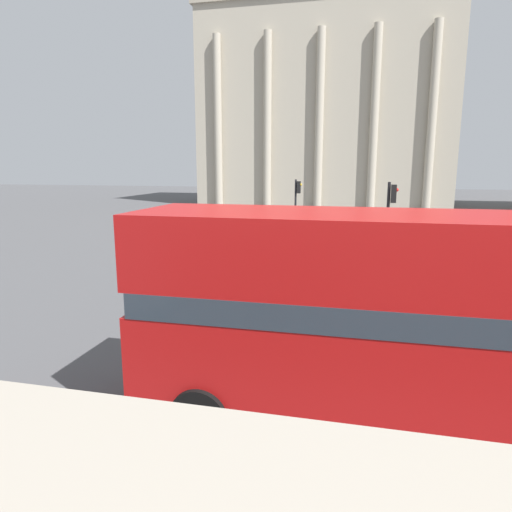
% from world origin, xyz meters
% --- Properties ---
extents(double_decker_bus, '(11.07, 2.69, 3.94)m').
position_xyz_m(double_decker_bus, '(0.60, 5.80, 2.21)').
color(double_decker_bus, black).
rests_on(double_decker_bus, ground_plane).
extents(plaza_building_left, '(29.62, 16.44, 22.99)m').
position_xyz_m(plaza_building_left, '(-6.05, 57.69, 11.49)').
color(plaza_building_left, '#B2A893').
rests_on(plaza_building_left, ground_plane).
extents(traffic_light_mid, '(0.42, 0.24, 4.12)m').
position_xyz_m(traffic_light_mid, '(0.05, 16.39, 2.68)').
color(traffic_light_mid, black).
rests_on(traffic_light_mid, ground_plane).
extents(traffic_light_far, '(0.42, 0.24, 3.96)m').
position_xyz_m(traffic_light_far, '(-4.79, 24.60, 2.58)').
color(traffic_light_far, black).
rests_on(traffic_light_far, ground_plane).
extents(pedestrian_white, '(0.32, 0.32, 1.67)m').
position_xyz_m(pedestrian_white, '(-0.44, 16.96, 0.96)').
color(pedestrian_white, '#282B33').
rests_on(pedestrian_white, ground_plane).
extents(pedestrian_red, '(0.32, 0.32, 1.69)m').
position_xyz_m(pedestrian_red, '(0.68, 27.01, 0.97)').
color(pedestrian_red, '#282B33').
rests_on(pedestrian_red, ground_plane).
extents(pedestrian_blue, '(0.32, 0.32, 1.80)m').
position_xyz_m(pedestrian_blue, '(-6.90, 17.03, 1.04)').
color(pedestrian_blue, '#282B33').
rests_on(pedestrian_blue, ground_plane).
extents(pedestrian_olive, '(0.32, 0.32, 1.67)m').
position_xyz_m(pedestrian_olive, '(4.73, 23.58, 0.96)').
color(pedestrian_olive, '#282B33').
rests_on(pedestrian_olive, ground_plane).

